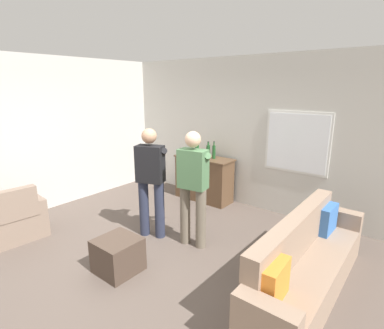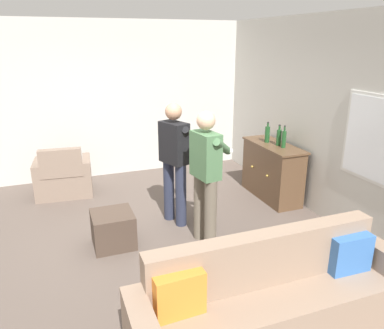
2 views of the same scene
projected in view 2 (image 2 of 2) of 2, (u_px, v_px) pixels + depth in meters
ground at (141, 238)px, 4.87m from camera, size 10.40×10.40×0.00m
wall_back_with_window at (322, 118)px, 5.28m from camera, size 5.20×0.15×2.80m
wall_side_left at (104, 101)px, 6.79m from camera, size 0.12×5.20×2.80m
couch at (272, 300)px, 3.18m from camera, size 0.57×2.48×0.90m
armchair at (64, 178)px, 6.13m from camera, size 0.72×0.93×0.85m
sideboard_cabinet at (272, 171)px, 6.01m from camera, size 1.20×0.49×0.89m
bottle_wine_green at (284, 139)px, 5.64m from camera, size 0.07×0.07×0.34m
bottle_liquor_amber at (279, 137)px, 5.77m from camera, size 0.08×0.08×0.33m
bottle_spirits_clear at (267, 134)px, 5.94m from camera, size 0.08×0.08×0.33m
ottoman at (113, 229)px, 4.64m from camera, size 0.50×0.50×0.43m
person_standing_left at (175, 158)px, 5.02m from camera, size 0.52×0.52×1.68m
person_standing_right at (206, 172)px, 4.49m from camera, size 0.55×0.50×1.68m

